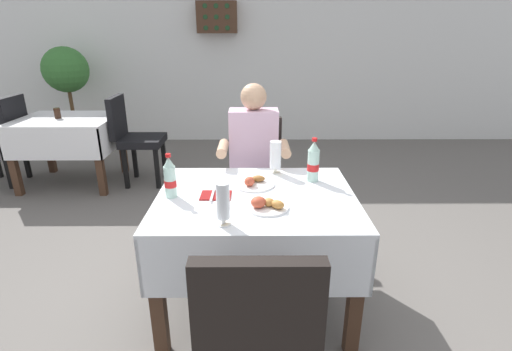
{
  "coord_description": "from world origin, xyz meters",
  "views": [
    {
      "loc": [
        0.09,
        -1.93,
        1.6
      ],
      "look_at": [
        0.1,
        0.12,
        0.82
      ],
      "focal_mm": 26.59,
      "sensor_mm": 36.0,
      "label": 1
    }
  ],
  "objects_px": {
    "background_chair_right": "(134,135)",
    "background_dining_table": "(69,134)",
    "background_table_tumbler": "(57,113)",
    "main_dining_table": "(256,222)",
    "beer_glass_middle": "(223,204)",
    "background_chair_left": "(3,135)",
    "chair_near_camera_side": "(257,333)",
    "cola_bottle_primary": "(170,178)",
    "plate_near_camera": "(266,205)",
    "napkin_cutlery_set": "(216,195)",
    "wall_bottle_rack": "(217,17)",
    "potted_plant_corner": "(67,78)",
    "chair_far_diner_seat": "(255,173)",
    "plate_far_diner": "(253,183)",
    "seated_diner_far": "(254,159)",
    "beer_glass_left": "(275,156)",
    "cola_bottle_secondary": "(313,162)"
  },
  "relations": [
    {
      "from": "cola_bottle_secondary",
      "to": "main_dining_table",
      "type": "bearing_deg",
      "value": -147.63
    },
    {
      "from": "cola_bottle_primary",
      "to": "napkin_cutlery_set",
      "type": "distance_m",
      "value": 0.27
    },
    {
      "from": "chair_near_camera_side",
      "to": "beer_glass_left",
      "type": "xyz_separation_m",
      "value": [
        0.13,
        1.21,
        0.3
      ]
    },
    {
      "from": "plate_near_camera",
      "to": "cola_bottle_primary",
      "type": "relative_size",
      "value": 0.89
    },
    {
      "from": "beer_glass_middle",
      "to": "background_chair_right",
      "type": "xyz_separation_m",
      "value": [
        -1.16,
        2.41,
        -0.29
      ]
    },
    {
      "from": "beer_glass_middle",
      "to": "background_chair_left",
      "type": "xyz_separation_m",
      "value": [
        -2.58,
        2.41,
        -0.29
      ]
    },
    {
      "from": "wall_bottle_rack",
      "to": "cola_bottle_secondary",
      "type": "bearing_deg",
      "value": -76.2
    },
    {
      "from": "wall_bottle_rack",
      "to": "background_chair_left",
      "type": "bearing_deg",
      "value": -142.05
    },
    {
      "from": "chair_near_camera_side",
      "to": "cola_bottle_primary",
      "type": "distance_m",
      "value": 1.0
    },
    {
      "from": "beer_glass_left",
      "to": "cola_bottle_secondary",
      "type": "xyz_separation_m",
      "value": [
        0.22,
        -0.14,
        0.01
      ]
    },
    {
      "from": "beer_glass_middle",
      "to": "potted_plant_corner",
      "type": "relative_size",
      "value": 0.15
    },
    {
      "from": "chair_far_diner_seat",
      "to": "background_chair_left",
      "type": "height_order",
      "value": "same"
    },
    {
      "from": "main_dining_table",
      "to": "beer_glass_middle",
      "type": "distance_m",
      "value": 0.47
    },
    {
      "from": "cola_bottle_primary",
      "to": "potted_plant_corner",
      "type": "xyz_separation_m",
      "value": [
        -2.11,
        3.41,
        0.16
      ]
    },
    {
      "from": "plate_near_camera",
      "to": "background_chair_left",
      "type": "relative_size",
      "value": 0.23
    },
    {
      "from": "plate_near_camera",
      "to": "background_chair_left",
      "type": "distance_m",
      "value": 3.58
    },
    {
      "from": "seated_diner_far",
      "to": "beer_glass_middle",
      "type": "distance_m",
      "value": 1.1
    },
    {
      "from": "beer_glass_middle",
      "to": "background_chair_left",
      "type": "bearing_deg",
      "value": 136.96
    },
    {
      "from": "chair_near_camera_side",
      "to": "plate_near_camera",
      "type": "distance_m",
      "value": 0.7
    },
    {
      "from": "background_dining_table",
      "to": "background_chair_right",
      "type": "distance_m",
      "value": 0.71
    },
    {
      "from": "plate_near_camera",
      "to": "plate_far_diner",
      "type": "xyz_separation_m",
      "value": [
        -0.07,
        0.32,
        -0.01
      ]
    },
    {
      "from": "main_dining_table",
      "to": "chair_near_camera_side",
      "type": "bearing_deg",
      "value": -90.0
    },
    {
      "from": "potted_plant_corner",
      "to": "background_table_tumbler",
      "type": "bearing_deg",
      "value": -70.39
    },
    {
      "from": "background_chair_right",
      "to": "background_dining_table",
      "type": "bearing_deg",
      "value": -180.0
    },
    {
      "from": "beer_glass_left",
      "to": "plate_far_diner",
      "type": "bearing_deg",
      "value": -123.55
    },
    {
      "from": "potted_plant_corner",
      "to": "cola_bottle_primary",
      "type": "bearing_deg",
      "value": -58.32
    },
    {
      "from": "chair_near_camera_side",
      "to": "beer_glass_middle",
      "type": "distance_m",
      "value": 0.6
    },
    {
      "from": "potted_plant_corner",
      "to": "wall_bottle_rack",
      "type": "relative_size",
      "value": 2.55
    },
    {
      "from": "beer_glass_left",
      "to": "cola_bottle_primary",
      "type": "height_order",
      "value": "cola_bottle_primary"
    },
    {
      "from": "plate_far_diner",
      "to": "cola_bottle_secondary",
      "type": "xyz_separation_m",
      "value": [
        0.36,
        0.08,
        0.1
      ]
    },
    {
      "from": "beer_glass_middle",
      "to": "background_chair_right",
      "type": "relative_size",
      "value": 0.22
    },
    {
      "from": "main_dining_table",
      "to": "plate_near_camera",
      "type": "relative_size",
      "value": 5.02
    },
    {
      "from": "background_table_tumbler",
      "to": "chair_near_camera_side",
      "type": "bearing_deg",
      "value": -54.04
    },
    {
      "from": "cola_bottle_secondary",
      "to": "wall_bottle_rack",
      "type": "bearing_deg",
      "value": 103.8
    },
    {
      "from": "napkin_cutlery_set",
      "to": "background_table_tumbler",
      "type": "distance_m",
      "value": 2.78
    },
    {
      "from": "wall_bottle_rack",
      "to": "napkin_cutlery_set",
      "type": "bearing_deg",
      "value": -85.47
    },
    {
      "from": "chair_far_diner_seat",
      "to": "wall_bottle_rack",
      "type": "distance_m",
      "value": 3.23
    },
    {
      "from": "beer_glass_left",
      "to": "potted_plant_corner",
      "type": "height_order",
      "value": "potted_plant_corner"
    },
    {
      "from": "main_dining_table",
      "to": "background_chair_left",
      "type": "xyz_separation_m",
      "value": [
        -2.73,
        2.06,
        -0.02
      ]
    },
    {
      "from": "background_chair_left",
      "to": "background_table_tumbler",
      "type": "bearing_deg",
      "value": -1.41
    },
    {
      "from": "cola_bottle_primary",
      "to": "background_chair_left",
      "type": "xyz_separation_m",
      "value": [
        -2.26,
        2.08,
        -0.29
      ]
    },
    {
      "from": "cola_bottle_primary",
      "to": "wall_bottle_rack",
      "type": "height_order",
      "value": "wall_bottle_rack"
    },
    {
      "from": "plate_near_camera",
      "to": "potted_plant_corner",
      "type": "distance_m",
      "value": 4.44
    },
    {
      "from": "background_table_tumbler",
      "to": "main_dining_table",
      "type": "bearing_deg",
      "value": -44.26
    },
    {
      "from": "chair_near_camera_side",
      "to": "cola_bottle_primary",
      "type": "relative_size",
      "value": 3.88
    },
    {
      "from": "beer_glass_middle",
      "to": "wall_bottle_rack",
      "type": "bearing_deg",
      "value": 95.11
    },
    {
      "from": "cola_bottle_primary",
      "to": "background_chair_left",
      "type": "relative_size",
      "value": 0.26
    },
    {
      "from": "chair_near_camera_side",
      "to": "background_chair_right",
      "type": "relative_size",
      "value": 1.0
    },
    {
      "from": "plate_far_diner",
      "to": "background_chair_right",
      "type": "relative_size",
      "value": 0.25
    },
    {
      "from": "beer_glass_middle",
      "to": "wall_bottle_rack",
      "type": "relative_size",
      "value": 0.38
    }
  ]
}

